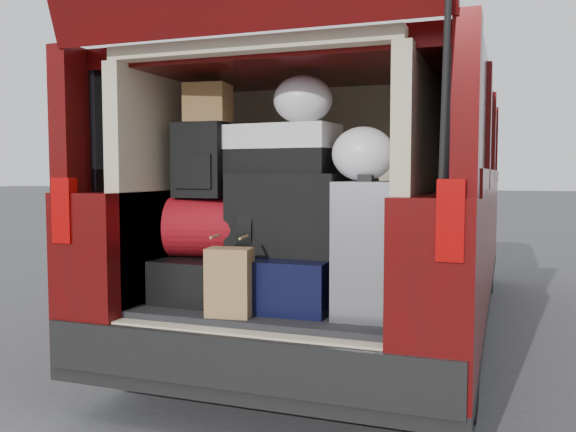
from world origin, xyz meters
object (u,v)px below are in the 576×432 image
(red_duffel, at_px, (215,227))
(black_soft_case, at_px, (289,214))
(navy_hardshell, at_px, (291,280))
(kraft_bag, at_px, (230,282))
(silver_roller, at_px, (368,248))
(backpack, at_px, (201,160))
(black_hardshell, at_px, (208,277))
(twotone_duffel, at_px, (282,149))

(red_duffel, xyz_separation_m, black_soft_case, (0.39, 0.03, 0.08))
(navy_hardshell, distance_m, kraft_bag, 0.36)
(silver_roller, distance_m, backpack, 0.96)
(red_duffel, bearing_deg, backpack, -161.36)
(black_hardshell, distance_m, backpack, 0.60)
(black_hardshell, height_order, navy_hardshell, navy_hardshell)
(black_hardshell, xyz_separation_m, kraft_bag, (0.27, -0.32, 0.05))
(silver_roller, height_order, red_duffel, silver_roller)
(black_soft_case, height_order, backpack, backpack)
(red_duffel, height_order, backpack, backpack)
(navy_hardshell, xyz_separation_m, red_duffel, (-0.41, 0.02, 0.24))
(black_hardshell, relative_size, silver_roller, 0.89)
(kraft_bag, bearing_deg, black_soft_case, 58.98)
(twotone_duffel, bearing_deg, red_duffel, -167.05)
(kraft_bag, relative_size, twotone_duffel, 0.58)
(navy_hardshell, bearing_deg, red_duffel, 175.63)
(black_hardshell, xyz_separation_m, red_duffel, (0.04, 0.01, 0.26))
(black_soft_case, xyz_separation_m, backpack, (-0.45, -0.06, 0.26))
(black_hardshell, xyz_separation_m, silver_roller, (0.84, -0.08, 0.19))
(black_hardshell, xyz_separation_m, black_soft_case, (0.43, 0.03, 0.33))
(silver_roller, xyz_separation_m, twotone_duffel, (-0.46, 0.13, 0.46))
(black_hardshell, relative_size, twotone_duffel, 1.01)
(kraft_bag, relative_size, black_soft_case, 0.56)
(backpack, relative_size, twotone_duffel, 0.70)
(black_hardshell, bearing_deg, kraft_bag, -47.06)
(silver_roller, bearing_deg, backpack, 174.80)
(backpack, bearing_deg, black_soft_case, 8.10)
(black_hardshell, height_order, backpack, backpack)
(navy_hardshell, relative_size, kraft_bag, 1.81)
(black_hardshell, distance_m, kraft_bag, 0.42)
(silver_roller, relative_size, kraft_bag, 1.96)
(black_hardshell, relative_size, black_soft_case, 0.98)
(black_soft_case, distance_m, twotone_duffel, 0.32)
(navy_hardshell, bearing_deg, black_soft_case, 117.71)
(backpack, bearing_deg, twotone_duffel, 11.23)
(red_duffel, xyz_separation_m, backpack, (-0.06, -0.03, 0.34))
(kraft_bag, distance_m, twotone_duffel, 0.72)
(navy_hardshell, relative_size, twotone_duffel, 1.05)
(navy_hardshell, height_order, silver_roller, silver_roller)
(navy_hardshell, relative_size, red_duffel, 1.20)
(silver_roller, xyz_separation_m, kraft_bag, (-0.57, -0.24, -0.15))
(silver_roller, distance_m, kraft_bag, 0.64)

